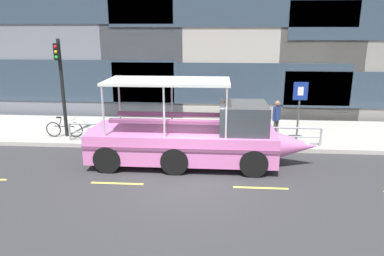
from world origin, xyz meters
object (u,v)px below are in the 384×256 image
(traffic_light_pole, at_px, (61,79))
(duck_tour_boat, at_px, (195,138))
(parking_sign, at_px, (299,102))
(pedestrian_near_bow, at_px, (277,116))
(leaned_bicycle, at_px, (64,129))

(traffic_light_pole, height_order, duck_tour_boat, traffic_light_pole)
(duck_tour_boat, bearing_deg, traffic_light_pole, 157.39)
(parking_sign, bearing_deg, duck_tour_boat, -152.13)
(duck_tour_boat, bearing_deg, pedestrian_near_bow, 39.88)
(leaned_bicycle, bearing_deg, pedestrian_near_bow, 2.41)
(parking_sign, xyz_separation_m, duck_tour_boat, (-4.29, -2.27, -0.98))
(traffic_light_pole, relative_size, pedestrian_near_bow, 2.50)
(traffic_light_pole, relative_size, parking_sign, 1.64)
(duck_tour_boat, xyz_separation_m, pedestrian_near_bow, (3.47, 2.90, 0.21))
(parking_sign, height_order, leaned_bicycle, parking_sign)
(leaned_bicycle, bearing_deg, traffic_light_pole, 70.80)
(duck_tour_boat, relative_size, pedestrian_near_bow, 4.91)
(leaned_bicycle, xyz_separation_m, duck_tour_boat, (6.25, -2.49, 0.48))
(parking_sign, bearing_deg, traffic_light_pole, 178.25)
(parking_sign, relative_size, pedestrian_near_bow, 1.53)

